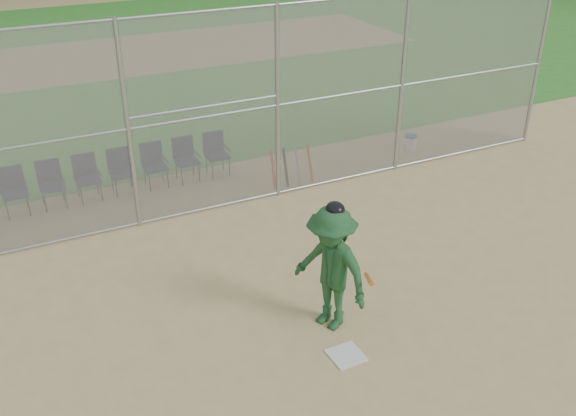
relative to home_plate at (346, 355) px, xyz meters
name	(u,v)px	position (x,y,z in m)	size (l,w,h in m)	color
ground	(363,346)	(0.34, 0.07, -0.01)	(100.00, 100.00, 0.00)	tan
grass_strip	(102,57)	(0.34, 18.07, 0.00)	(100.00, 100.00, 0.00)	#296D20
dirt_patch_far	(102,57)	(0.34, 18.07, 0.00)	(24.00, 24.00, 0.00)	tan
backstop_fence	(231,109)	(0.34, 5.07, 2.06)	(16.09, 0.09, 4.00)	gray
home_plate	(346,355)	(0.00, 0.00, 0.00)	(0.47, 0.47, 0.02)	silver
batter_at_plate	(331,268)	(0.14, 0.75, 1.00)	(1.20, 1.50, 2.09)	#1F4E27
water_cooler	(410,142)	(5.33, 5.85, 0.19)	(0.31, 0.31, 0.39)	white
spare_bats	(292,166)	(1.85, 5.44, 0.40)	(0.96, 0.35, 0.84)	#D84C14
chair_3	(14,193)	(-3.74, 6.61, 0.47)	(0.54, 0.52, 0.96)	#10113B
chair_4	(52,186)	(-3.03, 6.61, 0.47)	(0.54, 0.52, 0.96)	#10113B
chair_5	(88,179)	(-2.31, 6.61, 0.47)	(0.54, 0.52, 0.96)	#10113B
chair_6	(122,172)	(-1.59, 6.61, 0.47)	(0.54, 0.52, 0.96)	#10113B
chair_7	(155,166)	(-0.88, 6.61, 0.47)	(0.54, 0.52, 0.96)	#10113B
chair_8	(187,160)	(-0.16, 6.61, 0.47)	(0.54, 0.52, 0.96)	#10113B
chair_9	(217,155)	(0.55, 6.61, 0.47)	(0.54, 0.52, 0.96)	#10113B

